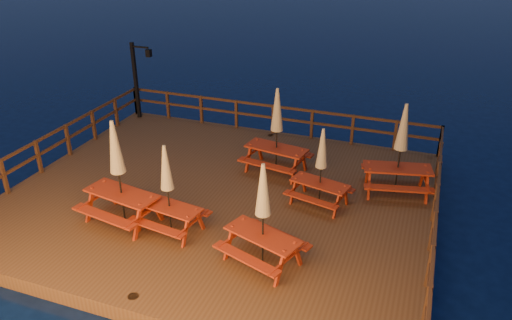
% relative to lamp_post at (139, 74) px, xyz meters
% --- Properties ---
extents(ground, '(500.00, 500.00, 0.00)m').
position_rel_lamp_post_xyz_m(ground, '(5.39, -4.55, -2.20)').
color(ground, black).
rests_on(ground, ground).
extents(deck, '(12.00, 10.00, 0.40)m').
position_rel_lamp_post_xyz_m(deck, '(5.39, -4.55, -2.00)').
color(deck, '#4E3019').
rests_on(deck, ground).
extents(deck_piles, '(11.44, 9.44, 1.40)m').
position_rel_lamp_post_xyz_m(deck_piles, '(5.39, -4.55, -2.50)').
color(deck_piles, '#382612').
rests_on(deck_piles, ground).
extents(railing, '(11.80, 9.75, 1.10)m').
position_rel_lamp_post_xyz_m(railing, '(5.39, -2.77, -1.03)').
color(railing, '#382612').
rests_on(railing, deck).
extents(lamp_post, '(0.85, 0.18, 3.00)m').
position_rel_lamp_post_xyz_m(lamp_post, '(0.00, 0.00, 0.00)').
color(lamp_post, black).
rests_on(lamp_post, deck).
extents(picnic_table_0, '(2.14, 1.86, 2.74)m').
position_rel_lamp_post_xyz_m(picnic_table_0, '(6.45, -2.59, -0.37)').
color(picnic_table_0, '#9B260E').
rests_on(picnic_table_0, deck).
extents(picnic_table_1, '(2.18, 1.98, 2.57)m').
position_rel_lamp_post_xyz_m(picnic_table_1, '(7.59, -7.09, -0.46)').
color(picnic_table_1, '#9B260E').
rests_on(picnic_table_1, deck).
extents(picnic_table_2, '(1.86, 1.61, 2.40)m').
position_rel_lamp_post_xyz_m(picnic_table_2, '(4.94, -6.66, -0.55)').
color(picnic_table_2, '#9B260E').
rests_on(picnic_table_2, deck).
extents(picnic_table_3, '(2.24, 1.96, 2.85)m').
position_rel_lamp_post_xyz_m(picnic_table_3, '(3.57, -6.69, -0.32)').
color(picnic_table_3, '#9B260E').
rests_on(picnic_table_3, deck).
extents(picnic_table_4, '(1.86, 1.65, 2.29)m').
position_rel_lamp_post_xyz_m(picnic_table_4, '(8.21, -4.09, -0.61)').
color(picnic_table_4, '#9B260E').
rests_on(picnic_table_4, deck).
extents(picnic_table_5, '(2.22, 1.96, 2.74)m').
position_rel_lamp_post_xyz_m(picnic_table_5, '(10.14, -2.69, -0.37)').
color(picnic_table_5, '#9B260E').
rests_on(picnic_table_5, deck).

